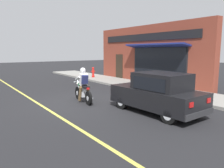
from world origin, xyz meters
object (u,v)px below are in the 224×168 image
car_hatchback (157,93)px  fire_hydrant (93,72)px  trash_bin (179,86)px  motorcycle_with_rider (83,88)px

car_hatchback → fire_hydrant: car_hatchback is taller
trash_bin → fire_hydrant: 9.36m
trash_bin → fire_hydrant: bearing=86.3°
motorcycle_with_rider → trash_bin: 4.73m
fire_hydrant → trash_bin: bearing=-93.7°
car_hatchback → fire_hydrant: size_ratio=4.35×
car_hatchback → motorcycle_with_rider: bearing=114.3°
motorcycle_with_rider → car_hatchback: (1.48, -3.27, 0.09)m
trash_bin → motorcycle_with_rider: bearing=152.5°
car_hatchback → trash_bin: (2.72, 1.08, -0.13)m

